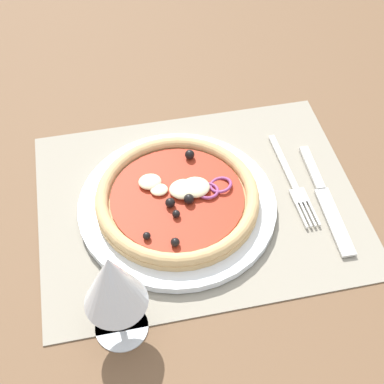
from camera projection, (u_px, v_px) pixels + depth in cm
name	position (u px, v px, depth cm)	size (l,w,h in cm)	color
ground_plane	(198.00, 208.00, 80.57)	(190.00, 140.00, 2.40)	brown
placemat	(199.00, 202.00, 79.50)	(44.80, 35.12, 0.40)	gray
plate	(177.00, 205.00, 78.09)	(27.48, 27.48, 1.15)	white
pizza	(178.00, 197.00, 76.85)	(22.49, 22.49, 2.69)	tan
fork	(293.00, 184.00, 81.10)	(2.35, 18.03, 0.44)	silver
knife	(325.00, 199.00, 79.23)	(2.32, 20.04, 0.62)	silver
wine_glass	(113.00, 283.00, 59.36)	(7.20, 7.20, 14.90)	silver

